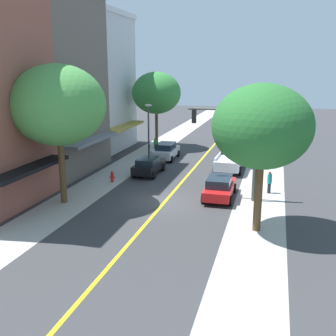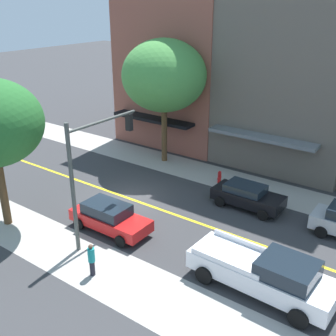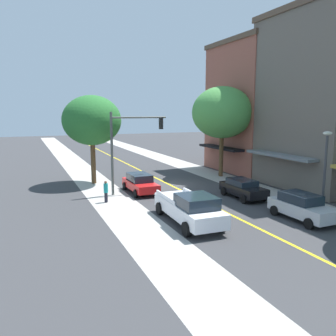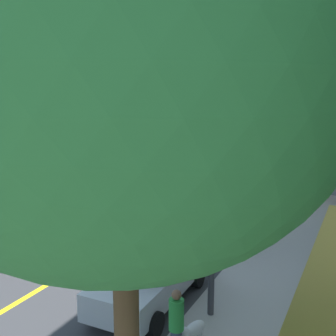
# 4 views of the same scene
# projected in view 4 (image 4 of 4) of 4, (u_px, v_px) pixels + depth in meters

# --- Properties ---
(ground_plane) EXTENTS (140.00, 140.00, 0.00)m
(ground_plane) POSITION_uv_depth(u_px,v_px,m) (203.00, 192.00, 24.09)
(ground_plane) COLOR #38383A
(sidewalk_left) EXTENTS (3.22, 126.00, 0.01)m
(sidewalk_left) POSITION_uv_depth(u_px,v_px,m) (312.00, 204.00, 21.42)
(sidewalk_left) COLOR #ADA8A0
(sidewalk_left) RESTS_ON ground
(sidewalk_right) EXTENTS (3.22, 126.00, 0.01)m
(sidewalk_right) POSITION_uv_depth(u_px,v_px,m) (116.00, 182.00, 26.75)
(sidewalk_right) COLOR #ADA8A0
(sidewalk_right) RESTS_ON ground
(road_centerline_stripe) EXTENTS (0.20, 126.00, 0.00)m
(road_centerline_stripe) POSITION_uv_depth(u_px,v_px,m) (203.00, 192.00, 24.09)
(road_centerline_stripe) COLOR yellow
(road_centerline_stripe) RESTS_ON ground
(street_tree_left_near) EXTENTS (5.21, 5.21, 7.94)m
(street_tree_left_near) POSITION_uv_depth(u_px,v_px,m) (140.00, 93.00, 28.59)
(street_tree_left_near) COLOR brown
(street_tree_left_near) RESTS_ON ground
(street_tree_right_corner) EXTENTS (5.99, 5.99, 8.96)m
(street_tree_right_corner) POSITION_uv_depth(u_px,v_px,m) (331.00, 80.00, 21.71)
(street_tree_right_corner) COLOR brown
(street_tree_right_corner) RESTS_ON ground
(street_tree_left_far) EXTENTS (5.32, 5.32, 8.32)m
(street_tree_left_far) POSITION_uv_depth(u_px,v_px,m) (121.00, 77.00, 4.66)
(street_tree_left_far) COLOR brown
(street_tree_left_far) RESTS_ON ground
(fire_hydrant) EXTENTS (0.44, 0.24, 0.86)m
(fire_hydrant) POSITION_uv_depth(u_px,v_px,m) (283.00, 213.00, 18.57)
(fire_hydrant) COLOR red
(fire_hydrant) RESTS_ON ground
(parking_meter) EXTENTS (0.12, 0.18, 1.35)m
(parking_meter) POSITION_uv_depth(u_px,v_px,m) (209.00, 283.00, 10.83)
(parking_meter) COLOR #4C4C51
(parking_meter) RESTS_ON ground
(traffic_light_mast) EXTENTS (4.60, 0.32, 6.49)m
(traffic_light_mast) POSITION_uv_depth(u_px,v_px,m) (124.00, 118.00, 23.58)
(traffic_light_mast) COLOR #474C47
(traffic_light_mast) RESTS_ON ground
(street_lamp) EXTENTS (0.70, 0.36, 5.33)m
(street_lamp) POSITION_uv_depth(u_px,v_px,m) (213.00, 191.00, 10.33)
(street_lamp) COLOR #38383D
(street_lamp) RESTS_ON ground
(red_sedan_right_curb) EXTENTS (2.01, 4.50, 1.51)m
(red_sedan_right_curb) POSITION_uv_depth(u_px,v_px,m) (138.00, 179.00, 23.86)
(red_sedan_right_curb) COLOR red
(red_sedan_right_curb) RESTS_ON ground
(silver_sedan_left_curb) EXTENTS (2.02, 4.31, 1.62)m
(silver_sedan_left_curb) POSITION_uv_depth(u_px,v_px,m) (151.00, 274.00, 11.50)
(silver_sedan_left_curb) COLOR #B7BABF
(silver_sedan_left_curb) RESTS_ON ground
(black_sedan_left_curb) EXTENTS (1.97, 4.16, 1.42)m
(black_sedan_left_curb) POSITION_uv_depth(u_px,v_px,m) (218.00, 218.00, 16.77)
(black_sedan_left_curb) COLOR black
(black_sedan_left_curb) RESTS_ON ground
(white_pickup_truck) EXTENTS (2.52, 6.25, 1.89)m
(white_pickup_truck) POSITION_uv_depth(u_px,v_px,m) (29.00, 218.00, 16.11)
(white_pickup_truck) COLOR silver
(white_pickup_truck) RESTS_ON ground
(pedestrian_teal_shirt) EXTENTS (0.32, 0.32, 1.59)m
(pedestrian_teal_shirt) POSITION_uv_depth(u_px,v_px,m) (71.00, 179.00, 23.49)
(pedestrian_teal_shirt) COLOR black
(pedestrian_teal_shirt) RESTS_ON ground
(pedestrian_green_shirt) EXTENTS (0.34, 0.34, 1.70)m
(pedestrian_green_shirt) POSITION_uv_depth(u_px,v_px,m) (176.00, 324.00, 8.90)
(pedestrian_green_shirt) COLOR #33384C
(pedestrian_green_shirt) RESTS_ON ground
(small_dog) EXTENTS (0.45, 0.86, 0.64)m
(small_dog) POSITION_uv_depth(u_px,v_px,m) (193.00, 330.00, 9.50)
(small_dog) COLOR silver
(small_dog) RESTS_ON ground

